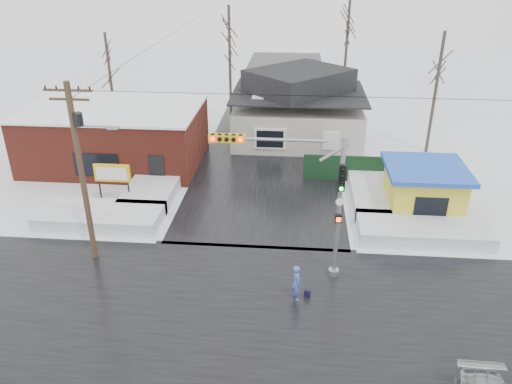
# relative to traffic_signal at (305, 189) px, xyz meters

# --- Properties ---
(ground) EXTENTS (120.00, 120.00, 0.00)m
(ground) POSITION_rel_traffic_signal_xyz_m (-2.43, -2.97, -4.54)
(ground) COLOR white
(ground) RESTS_ON ground
(road_ns) EXTENTS (10.00, 120.00, 0.02)m
(road_ns) POSITION_rel_traffic_signal_xyz_m (-2.43, -2.97, -4.53)
(road_ns) COLOR black
(road_ns) RESTS_ON ground
(road_ew) EXTENTS (120.00, 10.00, 0.02)m
(road_ew) POSITION_rel_traffic_signal_xyz_m (-2.43, -2.97, -4.53)
(road_ew) COLOR black
(road_ew) RESTS_ON ground
(snowbank_nw) EXTENTS (7.00, 3.00, 0.80)m
(snowbank_nw) POSITION_rel_traffic_signal_xyz_m (-11.43, 4.03, -4.14)
(snowbank_nw) COLOR white
(snowbank_nw) RESTS_ON ground
(snowbank_ne) EXTENTS (7.00, 3.00, 0.80)m
(snowbank_ne) POSITION_rel_traffic_signal_xyz_m (6.57, 4.03, -4.14)
(snowbank_ne) COLOR white
(snowbank_ne) RESTS_ON ground
(snowbank_nside_w) EXTENTS (3.00, 8.00, 0.80)m
(snowbank_nside_w) POSITION_rel_traffic_signal_xyz_m (-9.43, 9.03, -4.14)
(snowbank_nside_w) COLOR white
(snowbank_nside_w) RESTS_ON ground
(snowbank_nside_e) EXTENTS (3.00, 8.00, 0.80)m
(snowbank_nside_e) POSITION_rel_traffic_signal_xyz_m (4.57, 9.03, -4.14)
(snowbank_nside_e) COLOR white
(snowbank_nside_e) RESTS_ON ground
(traffic_signal) EXTENTS (6.05, 0.68, 7.00)m
(traffic_signal) POSITION_rel_traffic_signal_xyz_m (0.00, 0.00, 0.00)
(traffic_signal) COLOR gray
(traffic_signal) RESTS_ON ground
(utility_pole) EXTENTS (3.15, 0.44, 9.00)m
(utility_pole) POSITION_rel_traffic_signal_xyz_m (-10.36, 0.53, 0.57)
(utility_pole) COLOR #382619
(utility_pole) RESTS_ON ground
(brick_building) EXTENTS (12.20, 8.20, 4.12)m
(brick_building) POSITION_rel_traffic_signal_xyz_m (-13.43, 13.03, -2.46)
(brick_building) COLOR maroon
(brick_building) RESTS_ON ground
(marquee_sign) EXTENTS (2.20, 0.21, 2.55)m
(marquee_sign) POSITION_rel_traffic_signal_xyz_m (-11.43, 6.53, -2.62)
(marquee_sign) COLOR black
(marquee_sign) RESTS_ON ground
(house) EXTENTS (10.40, 8.40, 5.76)m
(house) POSITION_rel_traffic_signal_xyz_m (-0.43, 19.03, -1.92)
(house) COLOR beige
(house) RESTS_ON ground
(kiosk) EXTENTS (4.60, 4.60, 2.88)m
(kiosk) POSITION_rel_traffic_signal_xyz_m (7.07, 7.03, -3.08)
(kiosk) COLOR yellow
(kiosk) RESTS_ON ground
(fence) EXTENTS (8.00, 0.12, 1.80)m
(fence) POSITION_rel_traffic_signal_xyz_m (4.07, 11.03, -3.64)
(fence) COLOR black
(fence) RESTS_ON ground
(tree_far_left) EXTENTS (3.00, 3.00, 10.00)m
(tree_far_left) POSITION_rel_traffic_signal_xyz_m (-6.43, 23.03, 3.41)
(tree_far_left) COLOR #332821
(tree_far_left) RESTS_ON ground
(tree_far_mid) EXTENTS (3.00, 3.00, 12.00)m
(tree_far_mid) POSITION_rel_traffic_signal_xyz_m (3.57, 25.03, 5.00)
(tree_far_mid) COLOR #332821
(tree_far_mid) RESTS_ON ground
(tree_far_right) EXTENTS (3.00, 3.00, 9.00)m
(tree_far_right) POSITION_rel_traffic_signal_xyz_m (9.57, 17.03, 2.62)
(tree_far_right) COLOR #332821
(tree_far_right) RESTS_ON ground
(tree_far_west) EXTENTS (3.00, 3.00, 8.00)m
(tree_far_west) POSITION_rel_traffic_signal_xyz_m (-16.43, 21.03, 1.82)
(tree_far_west) COLOR #332821
(tree_far_west) RESTS_ON ground
(pedestrian) EXTENTS (0.58, 0.72, 1.72)m
(pedestrian) POSITION_rel_traffic_signal_xyz_m (-0.20, -1.95, -3.68)
(pedestrian) COLOR #415CB8
(pedestrian) RESTS_ON ground
(shopping_bag) EXTENTS (0.30, 0.18, 0.35)m
(shopping_bag) POSITION_rel_traffic_signal_xyz_m (0.29, -1.83, -4.36)
(shopping_bag) COLOR black
(shopping_bag) RESTS_ON ground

